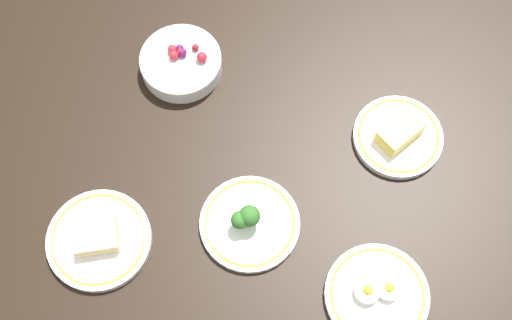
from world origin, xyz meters
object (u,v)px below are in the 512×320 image
Objects in this scene: bowl_berries at (181,63)px; plate_sandwich at (99,239)px; plate_broccoli at (249,223)px; plate_eggs at (377,294)px; plate_cheese at (398,136)px.

plate_sandwich is at bearing -108.35° from bowl_berries.
plate_eggs is at bearing -28.31° from plate_broccoli.
plate_cheese is at bearing 33.45° from plate_broccoli.
plate_sandwich is 51.48cm from plate_eggs.
plate_broccoli is 26.41cm from plate_eggs.
plate_broccoli is 1.00× the size of plate_eggs.
plate_sandwich is 1.10× the size of plate_cheese.
bowl_berries is 0.86× the size of plate_sandwich.
bowl_berries is at bearing 114.47° from plate_broccoli.
bowl_berries is 45.94cm from plate_cheese.
plate_broccoli is at bearing -146.55° from plate_cheese.
bowl_berries reaches higher than plate_eggs.
plate_broccoli reaches higher than plate_cheese.
plate_cheese is 31.75cm from plate_eggs.
bowl_berries reaches higher than plate_cheese.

